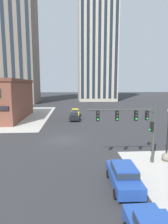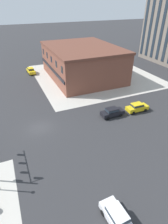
{
  "view_description": "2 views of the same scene",
  "coord_description": "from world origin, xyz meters",
  "px_view_note": "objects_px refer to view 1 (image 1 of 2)",
  "views": [
    {
      "loc": [
        1.04,
        -23.79,
        7.2
      ],
      "look_at": [
        2.74,
        0.39,
        3.63
      ],
      "focal_mm": 29.52,
      "sensor_mm": 36.0,
      "label": 1
    },
    {
      "loc": [
        27.47,
        -3.49,
        19.15
      ],
      "look_at": [
        4.85,
        6.27,
        4.36
      ],
      "focal_mm": 30.4,
      "sensor_mm": 36.0,
      "label": 2
    }
  ],
  "objects_px": {
    "bollard_sphere_curb_a": "(166,157)",
    "street_lamp_corner_near": "(168,128)",
    "traffic_signal_main": "(138,124)",
    "car_main_northbound_far": "(74,116)",
    "car_main_southbound_near": "(124,175)",
    "car_main_southbound_far": "(75,112)"
  },
  "relations": [
    {
      "from": "traffic_signal_main",
      "to": "car_main_northbound_far",
      "type": "xyz_separation_m",
      "value": [
        -5.51,
        21.04,
        -2.77
      ]
    },
    {
      "from": "bollard_sphere_curb_a",
      "to": "street_lamp_corner_near",
      "type": "distance_m",
      "value": 2.79
    },
    {
      "from": "street_lamp_corner_near",
      "to": "car_main_southbound_far",
      "type": "xyz_separation_m",
      "value": [
        -8.05,
        26.57,
        -2.29
      ]
    },
    {
      "from": "traffic_signal_main",
      "to": "bollard_sphere_curb_a",
      "type": "relative_size",
      "value": 7.69
    },
    {
      "from": "car_main_southbound_near",
      "to": "traffic_signal_main",
      "type": "bearing_deg",
      "value": 59.93
    },
    {
      "from": "bollard_sphere_curb_a",
      "to": "car_main_southbound_far",
      "type": "distance_m",
      "value": 27.73
    },
    {
      "from": "traffic_signal_main",
      "to": "bollard_sphere_curb_a",
      "type": "height_order",
      "value": "traffic_signal_main"
    },
    {
      "from": "bollard_sphere_curb_a",
      "to": "car_main_southbound_far",
      "type": "xyz_separation_m",
      "value": [
        -8.06,
        26.53,
        0.5
      ]
    },
    {
      "from": "traffic_signal_main",
      "to": "bollard_sphere_curb_a",
      "type": "distance_m",
      "value": 4.37
    },
    {
      "from": "bollard_sphere_curb_a",
      "to": "car_main_northbound_far",
      "type": "relative_size",
      "value": 0.19
    },
    {
      "from": "car_main_southbound_near",
      "to": "car_main_northbound_far",
      "type": "bearing_deg",
      "value": 96.92
    },
    {
      "from": "bollard_sphere_curb_a",
      "to": "car_main_southbound_far",
      "type": "bearing_deg",
      "value": 106.91
    },
    {
      "from": "traffic_signal_main",
      "to": "street_lamp_corner_near",
      "type": "distance_m",
      "value": 2.92
    },
    {
      "from": "car_main_southbound_near",
      "to": "bollard_sphere_curb_a",
      "type": "bearing_deg",
      "value": 37.84
    },
    {
      "from": "traffic_signal_main",
      "to": "car_main_southbound_far",
      "type": "distance_m",
      "value": 27.1
    },
    {
      "from": "car_main_southbound_far",
      "to": "bollard_sphere_curb_a",
      "type": "bearing_deg",
      "value": -73.09
    },
    {
      "from": "bollard_sphere_curb_a",
      "to": "car_main_northbound_far",
      "type": "xyz_separation_m",
      "value": [
        -8.41,
        21.12,
        0.5
      ]
    },
    {
      "from": "traffic_signal_main",
      "to": "car_main_southbound_far",
      "type": "height_order",
      "value": "traffic_signal_main"
    },
    {
      "from": "car_main_southbound_far",
      "to": "car_main_northbound_far",
      "type": "bearing_deg",
      "value": -93.61
    },
    {
      "from": "bollard_sphere_curb_a",
      "to": "street_lamp_corner_near",
      "type": "bearing_deg",
      "value": -115.96
    },
    {
      "from": "traffic_signal_main",
      "to": "bollard_sphere_curb_a",
      "type": "xyz_separation_m",
      "value": [
        2.89,
        -0.08,
        -3.27
      ]
    },
    {
      "from": "car_main_northbound_far",
      "to": "car_main_southbound_near",
      "type": "height_order",
      "value": "same"
    }
  ]
}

